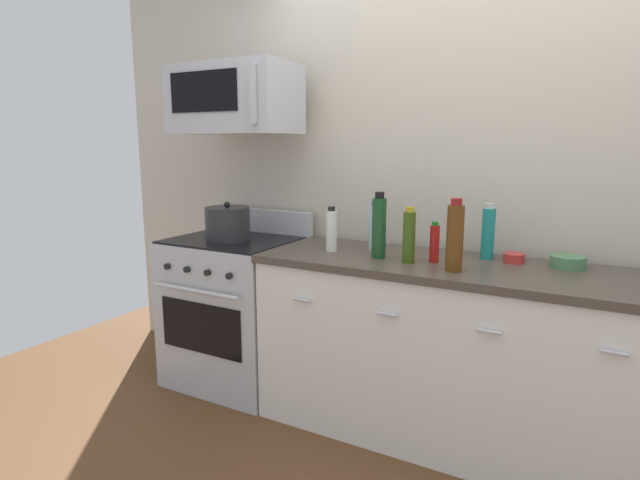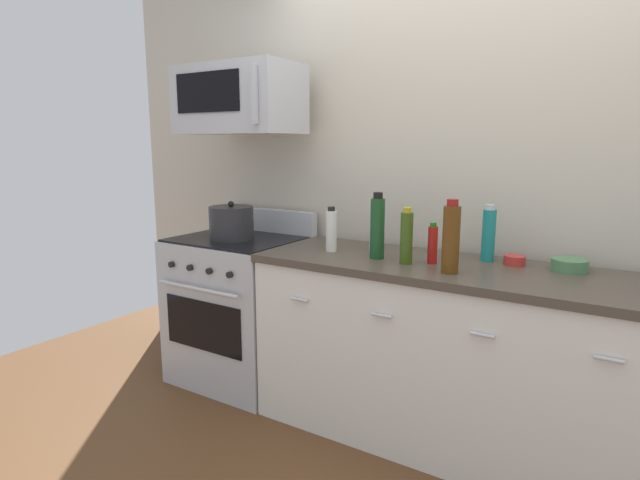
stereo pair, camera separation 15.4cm
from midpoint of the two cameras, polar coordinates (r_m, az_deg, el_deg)
name	(u,v)px [view 2 (the right image)]	position (r m, az deg, el deg)	size (l,w,h in m)	color
ground_plane	(446,440)	(2.92, 15.35, -20.61)	(6.09, 6.09, 0.00)	brown
back_wall	(483,171)	(2.91, 19.06, 7.19)	(5.07, 0.10, 2.70)	beige
counter_unit	(450,356)	(2.71, 15.84, -12.25)	(1.98, 0.66, 0.92)	silver
range_oven	(240,308)	(3.32, -7.54, -7.45)	(0.76, 0.69, 1.07)	#B7BABF
microwave	(239,100)	(3.20, -7.58, 15.12)	(0.74, 0.44, 0.40)	#B7BABF
bottle_olive_oil	(406,237)	(2.53, 11.27, 0.30)	(0.06, 0.06, 0.28)	#385114
bottle_sparkling_teal	(489,234)	(2.70, 19.71, 0.57)	(0.06, 0.06, 0.28)	#197F7A
bottle_wine_amber	(451,238)	(2.39, 16.08, 0.18)	(0.08, 0.08, 0.33)	#59330F
bottle_wine_green	(377,227)	(2.62, 8.05, 1.39)	(0.07, 0.07, 0.34)	#19471E
bottle_water_clear	(375,227)	(2.81, 7.71, 1.37)	(0.07, 0.07, 0.27)	silver
bottle_vinegar_white	(331,230)	(2.78, 2.84, 1.08)	(0.06, 0.06, 0.24)	silver
bottle_hot_sauce_red	(433,244)	(2.57, 14.03, -0.46)	(0.05, 0.05, 0.20)	#B21914
bowl_green_glaze	(569,265)	(2.66, 27.39, -2.44)	(0.16, 0.16, 0.06)	#477A4C
bowl_red_small	(515,260)	(2.68, 22.28, -2.07)	(0.10, 0.10, 0.05)	#B72D28
stockpot	(231,223)	(3.15, -8.40, 1.90)	(0.27, 0.27, 0.23)	#262628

